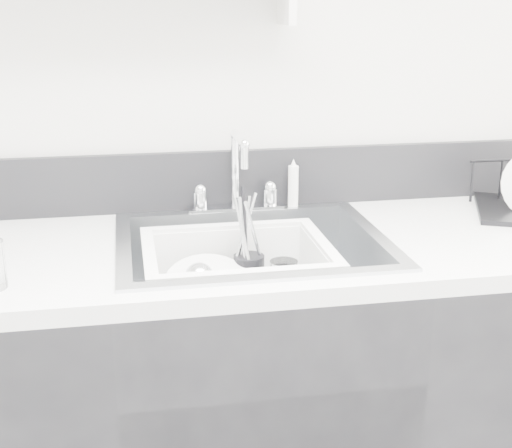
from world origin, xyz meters
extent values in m
cube|color=silver|center=(0.00, 1.49, 1.30)|extent=(3.50, 0.02, 2.60)
cube|color=black|center=(0.00, 1.19, 0.44)|extent=(3.20, 0.62, 0.88)
cube|color=white|center=(0.00, 1.19, 0.90)|extent=(3.20, 0.62, 0.04)
cube|color=black|center=(0.00, 1.49, 1.00)|extent=(3.20, 0.02, 0.16)
cube|color=silver|center=(0.00, 1.44, 0.93)|extent=(0.26, 0.06, 0.02)
cylinder|color=silver|center=(-0.10, 1.44, 0.96)|extent=(0.04, 0.04, 0.05)
cylinder|color=silver|center=(0.10, 1.44, 0.96)|extent=(0.04, 0.04, 0.05)
cylinder|color=silver|center=(0.00, 1.44, 1.03)|extent=(0.02, 0.02, 0.20)
cylinder|color=silver|center=(0.00, 1.37, 1.14)|extent=(0.02, 0.15, 0.02)
cylinder|color=white|center=(0.16, 1.44, 0.99)|extent=(0.03, 0.03, 0.14)
cube|color=silver|center=(0.13, 1.42, 1.46)|extent=(0.02, 0.14, 0.10)
cylinder|color=white|center=(-0.10, 1.18, 0.78)|extent=(0.23, 0.23, 0.01)
cylinder|color=white|center=(-0.10, 1.18, 0.79)|extent=(0.22, 0.22, 0.01)
cylinder|color=white|center=(-0.11, 1.18, 0.82)|extent=(0.25, 0.25, 0.09)
cylinder|color=black|center=(0.00, 1.25, 0.82)|extent=(0.08, 0.08, 0.10)
cylinder|color=silver|center=(-0.01, 1.26, 0.90)|extent=(0.01, 0.05, 0.19)
cylinder|color=silver|center=(0.02, 1.24, 0.89)|extent=(0.02, 0.04, 0.17)
cylinder|color=black|center=(-0.01, 1.25, 0.92)|extent=(0.01, 0.06, 0.21)
cylinder|color=white|center=(0.08, 1.19, 0.82)|extent=(0.08, 0.08, 0.10)
imported|color=white|center=(0.08, 1.11, 0.78)|extent=(0.12, 0.12, 0.03)
camera|label=1|loc=(-0.28, -0.39, 1.48)|focal=50.00mm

